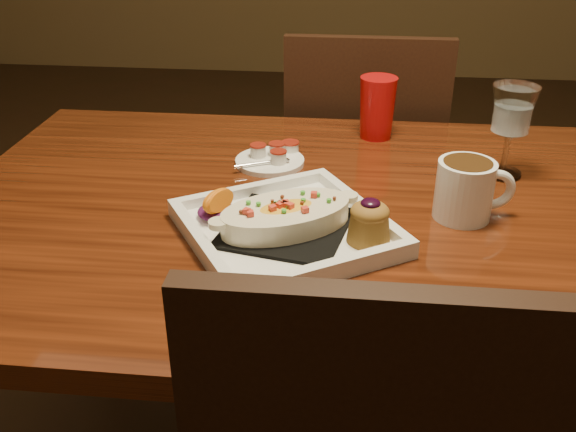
# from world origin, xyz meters

# --- Properties ---
(table) EXTENTS (1.50, 0.90, 0.75)m
(table) POSITION_xyz_m (0.00, 0.00, 0.65)
(table) COLOR maroon
(table) RESTS_ON floor
(chair_far) EXTENTS (0.42, 0.42, 0.93)m
(chair_far) POSITION_xyz_m (-0.00, 0.63, 0.51)
(chair_far) COLOR black
(chair_far) RESTS_ON floor
(plate) EXTENTS (0.41, 0.41, 0.08)m
(plate) POSITION_xyz_m (-0.12, -0.11, 0.78)
(plate) COLOR white
(plate) RESTS_ON table
(coffee_mug) EXTENTS (0.13, 0.10, 0.10)m
(coffee_mug) POSITION_xyz_m (0.16, -0.02, 0.80)
(coffee_mug) COLOR white
(coffee_mug) RESTS_ON table
(goblet) EXTENTS (0.08, 0.08, 0.18)m
(goblet) POSITION_xyz_m (0.26, 0.17, 0.87)
(goblet) COLOR silver
(goblet) RESTS_ON table
(saucer) EXTENTS (0.14, 0.14, 0.09)m
(saucer) POSITION_xyz_m (-0.19, 0.17, 0.76)
(saucer) COLOR white
(saucer) RESTS_ON table
(creamer_loose) EXTENTS (0.04, 0.04, 0.03)m
(creamer_loose) POSITION_xyz_m (-0.16, 0.22, 0.76)
(creamer_loose) COLOR silver
(creamer_loose) RESTS_ON table
(red_tumbler) EXTENTS (0.08, 0.08, 0.13)m
(red_tumbler) POSITION_xyz_m (0.02, 0.34, 0.82)
(red_tumbler) COLOR red
(red_tumbler) RESTS_ON table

